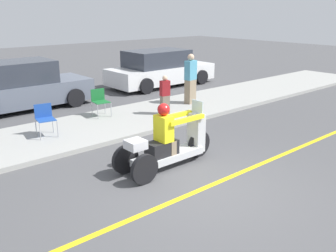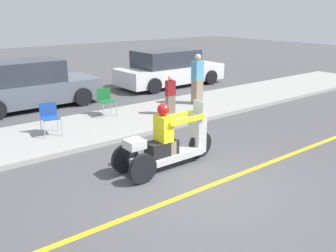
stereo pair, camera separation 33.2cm
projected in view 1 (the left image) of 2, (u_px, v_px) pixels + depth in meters
ground_plane at (204, 188)px, 7.16m from camera, size 60.00×60.00×0.00m
lane_stripe at (209, 186)px, 7.24m from camera, size 24.00×0.12×0.01m
sidewalk_strip at (86, 129)px, 10.48m from camera, size 28.00×2.80×0.12m
motorcycle_trike at (168, 145)px, 7.98m from camera, size 2.44×0.75×1.44m
spectator_mid_group at (190, 80)px, 12.88m from camera, size 0.44×0.31×1.71m
spectator_end_of_line at (165, 96)px, 11.58m from camera, size 0.31×0.21×1.22m
folding_chair_curbside at (45, 117)px, 9.65m from camera, size 0.53×0.53×0.82m
folding_chair_set_back at (100, 100)px, 11.45m from camera, size 0.51×0.51×0.82m
parked_car_lot_left at (20, 87)px, 12.61m from camera, size 4.48×2.02×1.63m
parked_car_lot_far at (160, 69)px, 16.50m from camera, size 4.87×2.11×1.57m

